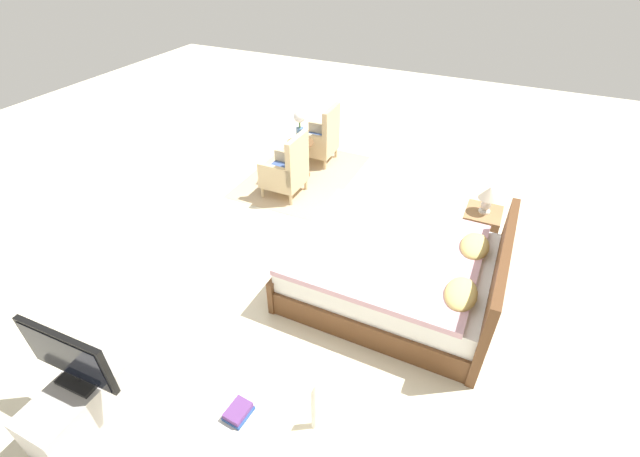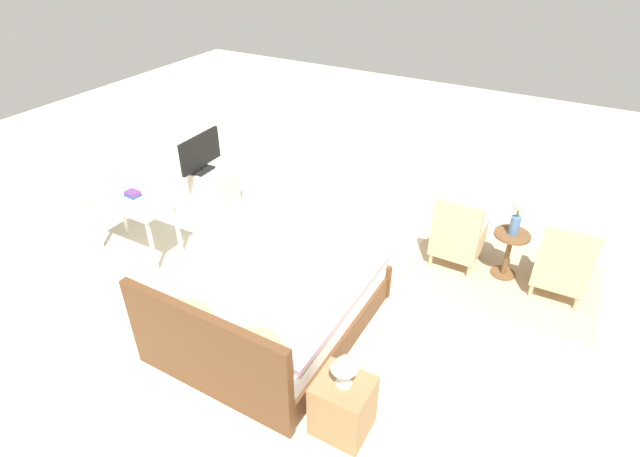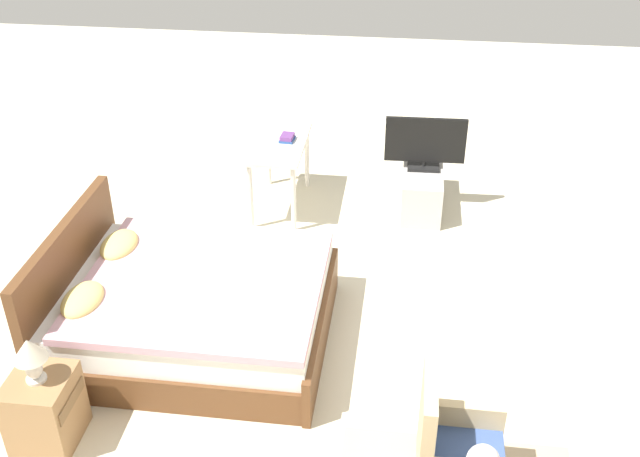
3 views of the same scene
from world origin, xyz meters
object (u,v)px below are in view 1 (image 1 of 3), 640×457
(bed, at_px, (397,271))
(nightstand, at_px, (479,230))
(armchair_by_window_right, at_px, (287,171))
(armchair_by_window_left, at_px, (321,140))
(table_lamp, at_px, (488,196))
(tv_flatscreen, at_px, (68,358))
(flower_vase, at_px, (300,123))
(vanity_desk, at_px, (253,425))
(side_table, at_px, (301,155))
(book_stack, at_px, (238,412))
(tv_stand, at_px, (90,397))

(bed, relative_size, nightstand, 3.87)
(armchair_by_window_right, height_order, nightstand, armchair_by_window_right)
(armchair_by_window_left, xyz_separation_m, table_lamp, (1.28, 2.66, 0.36))
(tv_flatscreen, bearing_deg, table_lamp, 145.03)
(flower_vase, xyz_separation_m, vanity_desk, (4.05, 1.72, -0.23))
(side_table, height_order, tv_flatscreen, tv_flatscreen)
(flower_vase, bearing_deg, vanity_desk, 23.07)
(armchair_by_window_left, xyz_separation_m, nightstand, (1.28, 2.66, -0.12))
(armchair_by_window_right, bearing_deg, armchair_by_window_left, -180.00)
(armchair_by_window_right, height_order, tv_flatscreen, tv_flatscreen)
(tv_flatscreen, bearing_deg, nightstand, 145.04)
(tv_flatscreen, bearing_deg, book_stack, 96.12)
(tv_stand, relative_size, tv_flatscreen, 1.20)
(bed, height_order, tv_stand, bed)
(armchair_by_window_left, distance_m, nightstand, 2.95)
(armchair_by_window_right, bearing_deg, side_table, -172.13)
(bed, distance_m, tv_flatscreen, 2.99)
(bed, bearing_deg, vanity_desk, -8.96)
(side_table, height_order, tv_stand, side_table)
(tv_stand, distance_m, tv_flatscreen, 0.50)
(table_lamp, bearing_deg, tv_stand, -34.99)
(armchair_by_window_left, xyz_separation_m, book_stack, (4.65, 1.57, 0.38))
(tv_flatscreen, xyz_separation_m, book_stack, (-0.15, 1.36, 0.04))
(flower_vase, bearing_deg, armchair_by_window_left, 172.14)
(armchair_by_window_left, bearing_deg, side_table, -7.86)
(bed, height_order, table_lamp, bed)
(armchair_by_window_left, height_order, vanity_desk, armchair_by_window_left)
(armchair_by_window_right, relative_size, tv_stand, 0.96)
(vanity_desk, bearing_deg, bed, 171.04)
(nightstand, xyz_separation_m, book_stack, (3.36, -1.09, 0.50))
(flower_vase, distance_m, book_stack, 4.39)
(side_table, bearing_deg, armchair_by_window_right, 7.87)
(side_table, bearing_deg, nightstand, 75.46)
(nightstand, bearing_deg, vanity_desk, -16.90)
(armchair_by_window_left, relative_size, book_stack, 5.07)
(side_table, height_order, table_lamp, table_lamp)
(tv_flatscreen, distance_m, book_stack, 1.37)
(nightstand, relative_size, tv_stand, 0.55)
(tv_stand, relative_size, book_stack, 5.29)
(nightstand, distance_m, book_stack, 3.57)
(armchair_by_window_right, xyz_separation_m, vanity_desk, (3.47, 1.64, 0.24))
(tv_flatscreen, bearing_deg, vanity_desk, 96.93)
(vanity_desk, bearing_deg, tv_flatscreen, -83.07)
(table_lamp, distance_m, tv_flatscreen, 4.28)
(flower_vase, bearing_deg, armchair_by_window_right, 7.87)
(nightstand, bearing_deg, tv_flatscreen, -34.96)
(bed, xyz_separation_m, tv_flatscreen, (2.36, -1.79, 0.42))
(armchair_by_window_right, relative_size, side_table, 1.63)
(armchair_by_window_right, xyz_separation_m, tv_flatscreen, (3.65, 0.20, 0.34))
(side_table, bearing_deg, table_lamp, 75.47)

